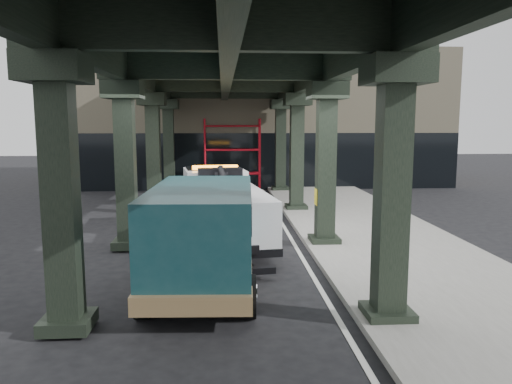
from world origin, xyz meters
name	(u,v)px	position (x,y,z in m)	size (l,w,h in m)	color
ground	(243,266)	(0.00, 0.00, 0.00)	(90.00, 90.00, 0.00)	black
sidewalk	(384,243)	(4.50, 2.00, 0.07)	(5.00, 40.00, 0.15)	gray
lane_stripe	(295,246)	(1.70, 2.00, 0.01)	(0.12, 38.00, 0.01)	silver
viaduct	(226,66)	(-0.40, 2.00, 5.46)	(7.40, 32.00, 6.40)	black
building	(261,119)	(2.00, 20.00, 4.00)	(22.00, 10.00, 8.00)	#C6B793
scaffolding	(232,153)	(0.00, 14.64, 2.11)	(3.08, 0.88, 4.00)	red
tow_truck	(222,204)	(-0.58, 2.95, 1.19)	(3.02, 7.63, 2.44)	black
towed_van	(204,233)	(-0.98, -1.63, 1.29)	(2.63, 6.03, 2.40)	#11373D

